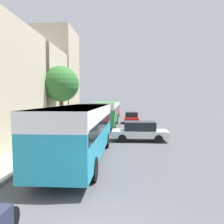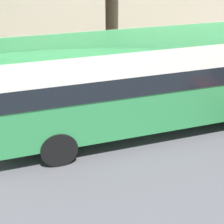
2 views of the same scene
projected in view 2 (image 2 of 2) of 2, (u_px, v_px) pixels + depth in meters
The scene contains 2 objects.
bus_following at pixel (151, 71), 9.46m from camera, with size 2.57×10.08×2.97m.
pedestrian_near_curb at pixel (63, 69), 12.51m from camera, with size 0.41×0.41×1.60m.
Camera 2 is at (6.58, 17.79, 5.20)m, focal length 50.00 mm.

